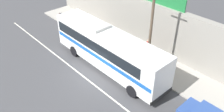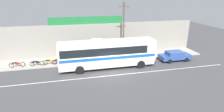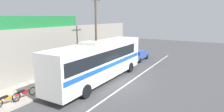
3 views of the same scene
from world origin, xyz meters
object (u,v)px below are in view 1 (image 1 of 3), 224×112
Objects in this scene: motorcycle_black at (63,16)px; pedestrian_near_shop at (148,46)px; intercity_bus at (107,48)px; motorcycle_red at (88,30)px; motorcycle_blue at (73,22)px; pedestrian_far_right at (168,66)px; pedestrian_by_curb at (127,42)px; utility_pole at (151,28)px; motorcycle_purple at (82,27)px.

pedestrian_near_shop is (12.62, 1.54, 0.59)m from motorcycle_black.
intercity_bus is 6.65m from motorcycle_red.
pedestrian_near_shop reaches higher than motorcycle_blue.
motorcycle_blue is at bearing -177.95° from pedestrian_far_right.
intercity_bus is 7.00× the size of pedestrian_near_shop.
pedestrian_near_shop reaches higher than pedestrian_by_curb.
pedestrian_far_right is at bearing 2.05° from motorcycle_blue.
motorcycle_blue is 1.15× the size of pedestrian_far_right.
motorcycle_black is 15.85m from pedestrian_far_right.
pedestrian_by_curb reaches higher than motorcycle_black.
pedestrian_by_curb is 5.09m from pedestrian_far_right.
utility_pole is 3.87m from pedestrian_near_shop.
motorcycle_red is at bearing 179.18° from utility_pole.
pedestrian_by_curb is at bearing 4.86° from motorcycle_blue.
intercity_bus is 3.25m from pedestrian_by_curb.
intercity_bus is at bearing -147.96° from pedestrian_far_right.
utility_pole is 4.85× the size of pedestrian_far_right.
motorcycle_blue is at bearing -2.68° from motorcycle_black.
intercity_bus is at bearing -108.17° from pedestrian_near_shop.
pedestrian_by_curb is at bearing 177.45° from pedestrian_far_right.
pedestrian_far_right is (1.73, 0.60, -3.16)m from utility_pole.
intercity_bus is at bearing -18.58° from motorcycle_purple.
motorcycle_blue is at bearing -177.29° from motorcycle_purple.
utility_pole is 4.09× the size of motorcycle_red.
motorcycle_purple is 1.15× the size of pedestrian_far_right.
pedestrian_near_shop reaches higher than pedestrian_far_right.
motorcycle_purple is (4.05, -0.04, 0.00)m from motorcycle_black.
motorcycle_red is at bearing 0.06° from motorcycle_blue.
motorcycle_blue is 8.35m from pedestrian_by_curb.
motorcycle_red is 1.14× the size of pedestrian_by_curb.
motorcycle_red and motorcycle_black have the same top height.
pedestrian_by_curb is (6.70, 0.63, 0.57)m from motorcycle_purple.
motorcycle_blue is 2.81m from motorcycle_red.
motorcycle_blue is 1.08× the size of pedestrian_near_shop.
motorcycle_purple is (-7.25, 2.44, -1.50)m from intercity_bus.
motorcycle_black is at bearing -173.06° from pedestrian_near_shop.
pedestrian_near_shop is (7.35, 1.65, 0.59)m from motorcycle_red.
utility_pole is 4.23× the size of motorcycle_blue.
pedestrian_far_right reaches higher than motorcycle_red.
motorcycle_black is 1.19× the size of pedestrian_far_right.
pedestrian_far_right reaches higher than motorcycle_purple.
utility_pole is at bearing 38.50° from intercity_bus.
motorcycle_blue is at bearing 165.06° from intercity_bus.
motorcycle_blue is 1.10× the size of pedestrian_by_curb.
intercity_bus is at bearing -141.50° from utility_pole.
pedestrian_by_curb reaches higher than motorcycle_purple.
pedestrian_near_shop is (8.56, 1.58, 0.59)m from motorcycle_purple.
motorcycle_black is (-5.27, 0.11, 0.00)m from motorcycle_red.
motorcycle_blue and motorcycle_purple have the same top height.
pedestrian_near_shop is at bearing 71.83° from intercity_bus.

